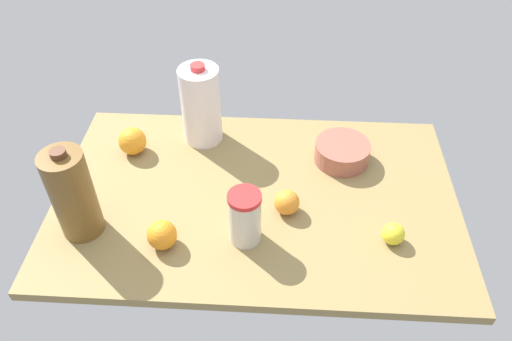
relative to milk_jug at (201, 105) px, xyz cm
name	(u,v)px	position (x,y,z in cm)	size (l,w,h in cm)	color
countertop	(256,198)	(-19.28, 26.26, -14.84)	(120.00, 76.00, 3.00)	olive
milk_jug	(201,105)	(0.00, 0.00, 0.00)	(12.85, 12.85, 28.25)	white
tumbler_cup	(245,217)	(-17.27, 42.78, -5.01)	(8.99, 8.99, 16.58)	beige
mixing_bowl	(342,152)	(-45.80, 8.89, -10.07)	(17.40, 17.40, 6.55)	#A35848
chocolate_milk_jug	(73,194)	(28.12, 41.98, 0.23)	(11.41, 11.41, 28.71)	brown
lemon_by_jug	(393,234)	(-57.37, 41.78, -10.26)	(6.16, 6.16, 6.16)	yellow
orange_far_back	(162,235)	(4.75, 46.55, -9.30)	(8.08, 8.08, 8.08)	orange
orange_beside_bowl	(132,141)	(21.78, 8.77, -8.86)	(8.97, 8.97, 8.97)	orange
orange_near_front	(287,202)	(-28.48, 32.29, -9.69)	(7.30, 7.30, 7.30)	orange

